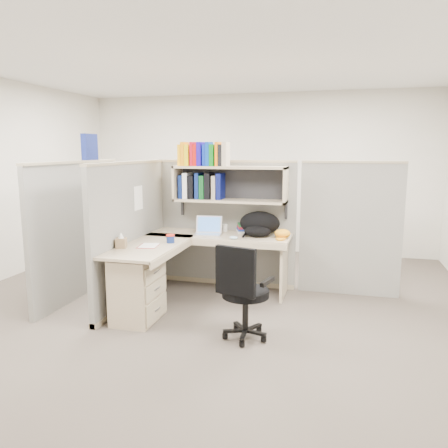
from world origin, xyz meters
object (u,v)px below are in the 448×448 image
(desk, at_px, (162,274))
(task_chair, at_px, (243,307))
(backpack, at_px, (259,224))
(snack_canister, at_px, (170,238))
(laptop, at_px, (208,226))

(desk, distance_m, task_chair, 1.11)
(desk, bearing_deg, task_chair, -24.63)
(backpack, xyz_separation_m, snack_canister, (-0.88, -0.65, -0.10))
(desk, height_order, snack_canister, snack_canister)
(laptop, height_order, snack_canister, laptop)
(backpack, xyz_separation_m, task_chair, (0.11, -1.36, -0.55))
(snack_canister, relative_size, task_chair, 0.10)
(desk, height_order, task_chair, task_chair)
(desk, height_order, backpack, backpack)
(task_chair, bearing_deg, laptop, 120.18)
(laptop, bearing_deg, backpack, 2.70)
(task_chair, bearing_deg, desk, 155.37)
(desk, xyz_separation_m, laptop, (0.28, 0.78, 0.41))
(backpack, distance_m, task_chair, 1.47)
(desk, bearing_deg, laptop, 70.16)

